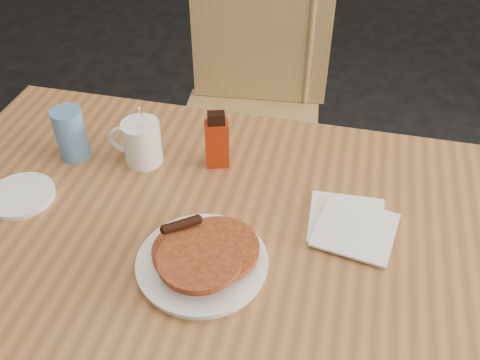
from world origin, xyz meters
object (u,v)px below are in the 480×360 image
object	(u,v)px
pancake_plate	(203,258)
blue_tumbler	(71,134)
main_table	(198,236)
chair_main_far	(254,88)
syrup_bottle	(217,141)
coffee_mug	(141,142)

from	to	relation	value
pancake_plate	blue_tumbler	world-z (taller)	blue_tumbler
main_table	pancake_plate	bearing A→B (deg)	-68.44
chair_main_far	syrup_bottle	world-z (taller)	chair_main_far
blue_tumbler	coffee_mug	bearing A→B (deg)	5.19
coffee_mug	blue_tumbler	xyz separation A→B (m)	(-0.17, -0.02, 0.01)
main_table	chair_main_far	world-z (taller)	chair_main_far
chair_main_far	syrup_bottle	size ratio (longest dim) A/B	7.04
coffee_mug	syrup_bottle	world-z (taller)	coffee_mug
syrup_bottle	blue_tumbler	xyz separation A→B (m)	(-0.35, -0.04, -0.00)
coffee_mug	blue_tumbler	size ratio (longest dim) A/B	1.33
pancake_plate	main_table	bearing A→B (deg)	111.56
main_table	pancake_plate	xyz separation A→B (m)	(0.04, -0.11, 0.06)
coffee_mug	blue_tumbler	distance (m)	0.17
syrup_bottle	blue_tumbler	distance (m)	0.36
main_table	syrup_bottle	distance (m)	0.23
blue_tumbler	pancake_plate	bearing A→B (deg)	-34.46
chair_main_far	pancake_plate	bearing A→B (deg)	-90.20
chair_main_far	blue_tumbler	bearing A→B (deg)	-123.44
chair_main_far	pancake_plate	world-z (taller)	chair_main_far
main_table	syrup_bottle	xyz separation A→B (m)	(-0.01, 0.21, 0.11)
main_table	syrup_bottle	size ratio (longest dim) A/B	9.16
main_table	coffee_mug	distance (m)	0.28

